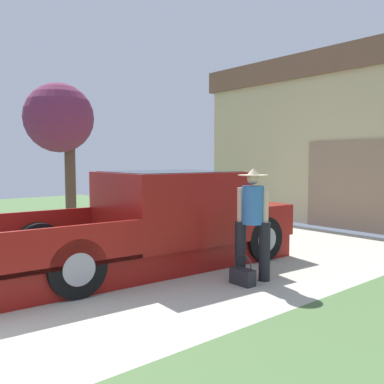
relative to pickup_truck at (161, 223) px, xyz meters
The scene contains 6 objects.
pickup_truck is the anchor object (origin of this frame).
person_with_hat 1.73m from the pickup_truck, 17.15° to the left, with size 0.47×0.45×1.69m.
handbag 1.84m from the pickup_truck, ahead, with size 0.37×0.18×0.45m.
house_with_garage 8.67m from the pickup_truck, 96.03° to the left, with size 8.37×5.46×4.77m.
front_yard_tree 5.21m from the pickup_truck, behind, with size 1.79×1.79×3.78m.
wheeled_trash_bin 5.40m from the pickup_truck, 130.16° to the left, with size 0.60×0.72×1.09m.
Camera 1 is at (5.65, -0.59, 1.83)m, focal length 39.54 mm.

